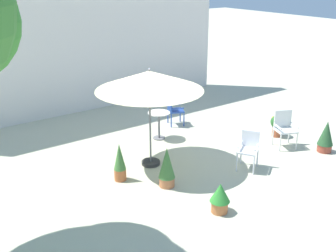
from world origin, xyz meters
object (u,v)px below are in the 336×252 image
(patio_chair_1, at_px, (284,126))
(patio_chair_2, at_px, (249,147))
(potted_plant_4, at_px, (120,162))
(cafe_table_0, at_px, (159,121))
(potted_plant_1, at_px, (167,167))
(potted_plant_2, at_px, (277,124))
(potted_plant_0, at_px, (220,197))
(potted_plant_3, at_px, (326,136))
(patio_umbrella_0, at_px, (149,81))
(patio_chair_0, at_px, (173,108))

(patio_chair_1, height_order, patio_chair_2, patio_chair_1)
(potted_plant_4, bearing_deg, cafe_table_0, 35.47)
(patio_chair_1, xyz_separation_m, potted_plant_1, (-3.72, 0.04, -0.10))
(potted_plant_1, height_order, potted_plant_2, potted_plant_1)
(cafe_table_0, relative_size, potted_plant_1, 0.85)
(potted_plant_2, bearing_deg, patio_chair_1, -125.82)
(potted_plant_0, bearing_deg, potted_plant_3, 7.22)
(cafe_table_0, bearing_deg, patio_umbrella_0, -131.73)
(patio_chair_0, relative_size, potted_plant_0, 1.48)
(patio_chair_1, relative_size, potted_plant_2, 1.54)
(patio_chair_2, bearing_deg, cafe_table_0, 104.24)
(patio_umbrella_0, distance_m, potted_plant_4, 1.90)
(patio_chair_0, relative_size, potted_plant_4, 1.04)
(patio_umbrella_0, relative_size, patio_chair_2, 2.78)
(cafe_table_0, xyz_separation_m, patio_chair_0, (0.95, 0.64, -0.00))
(potted_plant_0, bearing_deg, cafe_table_0, 72.82)
(patio_chair_0, bearing_deg, patio_chair_1, -64.63)
(patio_chair_0, distance_m, potted_plant_0, 4.81)
(patio_umbrella_0, bearing_deg, potted_plant_2, -8.65)
(patio_umbrella_0, relative_size, cafe_table_0, 3.23)
(potted_plant_2, relative_size, potted_plant_4, 0.71)
(patio_chair_1, xyz_separation_m, potted_plant_3, (0.58, -0.86, -0.14))
(cafe_table_0, distance_m, potted_plant_2, 3.27)
(patio_umbrella_0, height_order, patio_chair_2, patio_umbrella_0)
(potted_plant_3, bearing_deg, patio_chair_0, 117.47)
(patio_chair_0, bearing_deg, potted_plant_2, -53.40)
(potted_plant_0, bearing_deg, patio_umbrella_0, 88.30)
(cafe_table_0, relative_size, potted_plant_0, 1.24)
(patio_chair_1, bearing_deg, patio_chair_0, 115.37)
(cafe_table_0, relative_size, patio_chair_1, 0.79)
(patio_chair_0, height_order, potted_plant_1, patio_chair_0)
(cafe_table_0, height_order, potted_plant_3, potted_plant_3)
(patio_chair_0, bearing_deg, patio_umbrella_0, -137.82)
(patio_chair_1, relative_size, potted_plant_4, 1.09)
(potted_plant_1, relative_size, potted_plant_4, 1.02)
(potted_plant_1, bearing_deg, potted_plant_4, 129.46)
(patio_chair_1, distance_m, patio_chair_2, 1.71)
(patio_chair_0, xyz_separation_m, potted_plant_1, (-2.32, -2.91, -0.06))
(potted_plant_2, bearing_deg, cafe_table_0, 147.09)
(patio_chair_2, bearing_deg, potted_plant_0, -150.72)
(cafe_table_0, distance_m, potted_plant_3, 4.33)
(potted_plant_1, bearing_deg, potted_plant_0, -80.80)
(potted_plant_1, height_order, potted_plant_4, potted_plant_1)
(patio_chair_2, bearing_deg, potted_plant_1, 169.14)
(patio_umbrella_0, xyz_separation_m, patio_chair_1, (3.42, -1.12, -1.49))
(potted_plant_3, bearing_deg, patio_chair_1, 124.11)
(patio_chair_0, height_order, potted_plant_0, patio_chair_0)
(patio_chair_0, distance_m, patio_chair_2, 3.32)
(cafe_table_0, relative_size, potted_plant_2, 1.22)
(potted_plant_1, bearing_deg, cafe_table_0, 58.98)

